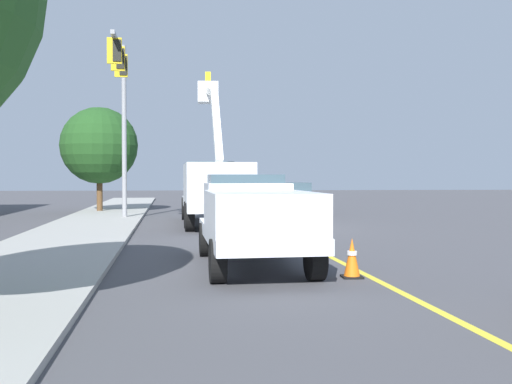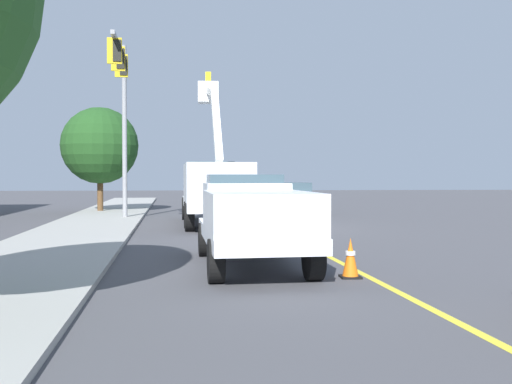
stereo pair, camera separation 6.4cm
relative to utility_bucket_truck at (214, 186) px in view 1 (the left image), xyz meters
name	(u,v)px [view 1 (the left image)]	position (x,y,z in m)	size (l,w,h in m)	color
ground	(275,229)	(-2.37, -2.28, -1.60)	(120.00, 120.00, 0.00)	#47474C
sidewalk_far_side	(84,230)	(-2.82, 4.76, -1.54)	(60.00, 3.60, 0.12)	#9E9E99
lane_centre_stripe	(275,229)	(-2.37, -2.28, -1.60)	(50.00, 0.16, 0.01)	yellow
utility_bucket_truck	(214,186)	(0.00, 0.00, 0.00)	(8.34, 3.01, 6.65)	silver
service_pickup_truck	(253,217)	(-11.40, -0.73, -0.49)	(5.72, 2.47, 2.06)	white
passing_minivan	(289,196)	(6.38, -4.10, -0.63)	(4.91, 2.20, 1.69)	silver
traffic_cone_leading	(352,258)	(-12.92, -2.56, -1.21)	(0.40, 0.40, 0.80)	black
traffic_cone_mid_front	(243,209)	(4.31, -1.51, -1.20)	(0.40, 0.40, 0.81)	black
traffic_signal_mast	(121,92)	(1.51, 4.02, 4.11)	(5.39, 0.76, 8.10)	gray
street_tree_right	(99,146)	(8.07, 6.19, 2.09)	(4.20, 4.20, 5.81)	brown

